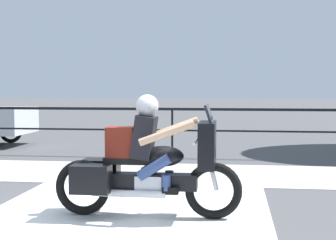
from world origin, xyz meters
TOP-DOWN VIEW (x-y plane):
  - ground_plane at (0.00, 0.00)m, footprint 120.00×120.00m
  - sidewalk_band at (0.00, 3.40)m, footprint 44.00×2.40m
  - crosswalk_band at (0.04, -0.20)m, footprint 3.70×6.00m
  - fence_railing at (0.00, 5.54)m, footprint 36.00×0.05m
  - motorcycle at (0.32, 0.19)m, footprint 2.39×0.76m

SIDE VIEW (x-z plane):
  - ground_plane at x=0.00m, z-range 0.00..0.00m
  - crosswalk_band at x=0.04m, z-range 0.00..0.01m
  - sidewalk_band at x=0.00m, z-range 0.00..0.01m
  - motorcycle at x=0.32m, z-range -0.09..1.47m
  - fence_railing at x=0.00m, z-range 0.33..1.48m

